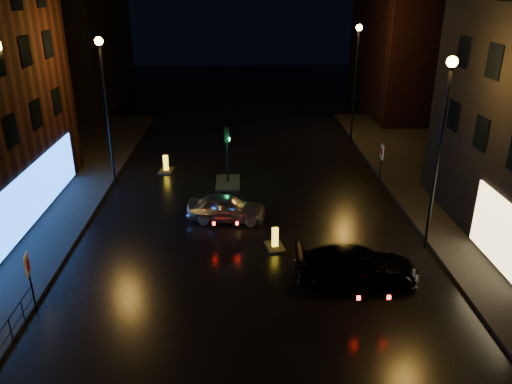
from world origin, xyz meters
TOP-DOWN VIEW (x-y plane):
  - ground at (0.00, 0.00)m, footprint 120.00×120.00m
  - building_far_left at (-16.00, 35.00)m, footprint 8.00×16.00m
  - building_far_right at (15.00, 32.00)m, footprint 8.00×14.00m
  - street_lamp_lfar at (-7.80, 14.00)m, footprint 0.44×0.44m
  - street_lamp_rnear at (7.80, 6.00)m, footprint 0.44×0.44m
  - street_lamp_rfar at (7.80, 22.00)m, footprint 0.44×0.44m
  - traffic_signal at (-1.20, 14.00)m, footprint 1.40×2.40m
  - silver_hatchback at (-1.16, 9.09)m, footprint 4.05×2.03m
  - dark_sedan at (4.06, 3.34)m, footprint 4.92×2.10m
  - bollard_near at (1.05, 6.15)m, footprint 0.95×1.25m
  - bollard_far at (-5.11, 16.18)m, footprint 0.95×1.30m
  - road_sign_left at (-7.90, 1.76)m, footprint 0.17×0.56m
  - road_sign_right at (7.64, 13.33)m, footprint 0.10×0.60m

SIDE VIEW (x-z plane):
  - ground at x=0.00m, z-range 0.00..0.00m
  - bollard_near at x=1.05m, z-range -0.28..0.71m
  - bollard_far at x=-5.11m, z-range -0.30..0.76m
  - traffic_signal at x=-1.20m, z-range -1.22..2.23m
  - silver_hatchback at x=-1.16m, z-range 0.00..1.32m
  - dark_sedan at x=4.06m, z-range 0.00..1.42m
  - road_sign_left at x=-7.90m, z-range 0.58..2.90m
  - road_sign_right at x=7.64m, z-range 0.62..3.11m
  - street_lamp_lfar at x=-7.80m, z-range 1.38..9.75m
  - street_lamp_rnear at x=7.80m, z-range 1.38..9.75m
  - street_lamp_rfar at x=7.80m, z-range 1.38..9.75m
  - building_far_right at x=15.00m, z-range 0.00..12.00m
  - building_far_left at x=-16.00m, z-range 0.00..14.00m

